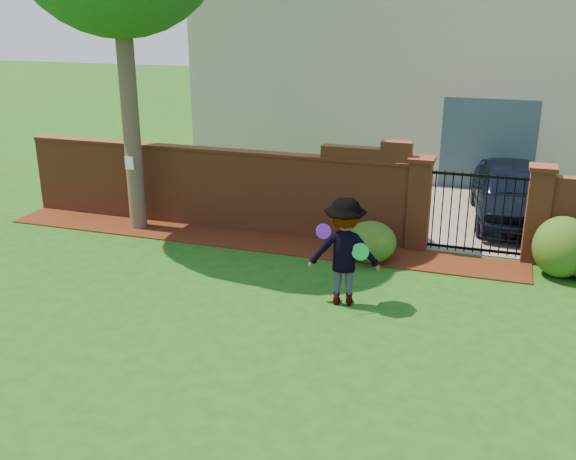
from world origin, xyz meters
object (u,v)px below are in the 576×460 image
(car, at_px, (512,195))
(frisbee_purple, at_px, (323,231))
(frisbee_green, at_px, (360,252))
(man, at_px, (344,252))

(car, relative_size, frisbee_purple, 16.72)
(frisbee_purple, relative_size, frisbee_green, 0.86)
(car, distance_m, frisbee_green, 5.75)
(frisbee_purple, bearing_deg, man, 45.09)
(man, bearing_deg, frisbee_green, 150.94)
(man, bearing_deg, car, -127.73)
(man, relative_size, frisbee_purple, 7.48)
(car, relative_size, man, 2.23)
(frisbee_purple, height_order, frisbee_green, frisbee_purple)
(man, xyz_separation_m, frisbee_green, (0.29, -0.09, 0.08))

